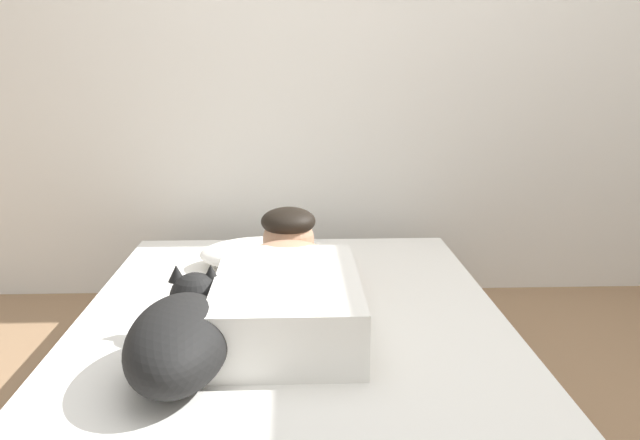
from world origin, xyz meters
TOP-DOWN VIEW (x-y plane):
  - back_wall at (-0.00, 1.43)m, footprint 3.85×0.12m
  - bed at (-0.34, 0.23)m, footprint 1.40×1.94m
  - pillow at (-0.44, 0.77)m, footprint 0.52×0.32m
  - person_lying at (-0.35, 0.26)m, footprint 0.43×0.92m
  - dog at (-0.62, -0.11)m, footprint 0.26×0.57m
  - coffee_cup at (-0.28, 0.65)m, footprint 0.12×0.09m
  - cell_phone at (-0.43, 0.03)m, footprint 0.07×0.14m

SIDE VIEW (x-z plane):
  - bed at x=-0.34m, z-range 0.00..0.32m
  - cell_phone at x=-0.43m, z-range 0.32..0.33m
  - coffee_cup at x=-0.28m, z-range 0.32..0.40m
  - pillow at x=-0.44m, z-range 0.32..0.43m
  - dog at x=-0.62m, z-range 0.32..0.53m
  - person_lying at x=-0.35m, z-range 0.29..0.56m
  - back_wall at x=0.00m, z-range 0.00..2.50m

